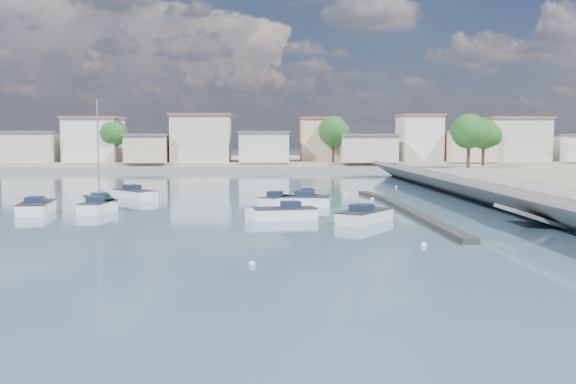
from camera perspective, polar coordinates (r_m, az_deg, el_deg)
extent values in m
plane|color=#344B68|center=(77.16, 0.89, 0.63)|extent=(400.00, 400.00, 0.00)
cube|color=slate|center=(55.01, 22.19, -0.56)|extent=(5.00, 90.00, 1.80)
cube|color=slate|center=(53.35, 17.93, -0.60)|extent=(4.17, 90.00, 2.86)
cube|color=slate|center=(45.06, 21.69, -2.34)|extent=(5.31, 3.50, 1.94)
cube|color=black|center=(48.50, 11.19, -1.85)|extent=(1.00, 26.00, 0.35)
cube|color=black|center=(62.03, 7.73, -0.34)|extent=(2.00, 8.05, 0.30)
cube|color=gray|center=(128.99, -0.39, 2.70)|extent=(160.00, 40.00, 1.40)
cube|color=slate|center=(108.04, -0.02, 2.09)|extent=(160.00, 2.50, 0.80)
cube|color=beige|center=(119.62, -21.74, 3.70)|extent=(8.00, 8.00, 5.00)
cube|color=#595960|center=(119.60, -21.78, 4.98)|extent=(8.48, 8.48, 0.35)
cube|color=silver|center=(118.60, -16.86, 4.43)|extent=(9.00, 9.00, 7.50)
cube|color=#99513D|center=(118.64, -16.91, 6.33)|extent=(9.54, 9.54, 0.35)
cube|color=beige|center=(113.56, -12.32, 3.76)|extent=(7.00, 8.00, 4.50)
cube|color=#595960|center=(113.54, -12.34, 4.98)|extent=(7.42, 8.48, 0.35)
cube|color=beige|center=(114.32, -7.70, 4.72)|extent=(10.00, 9.00, 8.00)
cube|color=#99513D|center=(114.38, -7.73, 6.81)|extent=(10.60, 9.54, 0.35)
cube|color=silver|center=(112.83, -2.16, 3.99)|extent=(8.50, 8.50, 5.00)
cube|color=#595960|center=(112.82, -2.16, 5.35)|extent=(9.01, 9.01, 0.35)
cube|color=beige|center=(116.28, 2.79, 4.64)|extent=(6.50, 7.50, 7.50)
cube|color=#99513D|center=(116.32, 2.79, 6.57)|extent=(6.89, 7.95, 0.35)
cube|color=beige|center=(113.33, 7.00, 3.84)|extent=(9.50, 9.00, 4.50)
cube|color=#595960|center=(113.30, 7.02, 5.06)|extent=(10.07, 9.54, 0.35)
cube|color=silver|center=(118.25, 11.58, 4.67)|extent=(7.00, 8.00, 8.00)
cube|color=#99513D|center=(118.31, 11.62, 6.69)|extent=(7.42, 8.48, 0.35)
cube|color=beige|center=(118.53, 15.57, 3.86)|extent=(8.00, 9.00, 5.00)
cube|color=#595960|center=(118.51, 15.60, 5.15)|extent=(8.48, 9.54, 0.35)
cube|color=beige|center=(122.50, 19.46, 4.38)|extent=(10.50, 8.50, 7.50)
cube|color=#99513D|center=(122.54, 19.51, 6.21)|extent=(11.13, 9.01, 0.35)
cylinder|color=#38281E|center=(114.77, -15.27, 3.43)|extent=(0.44, 0.44, 3.38)
sphere|color=#1B511B|center=(114.74, -15.31, 5.10)|extent=(4.80, 4.80, 4.80)
sphere|color=#1B511B|center=(113.95, -14.93, 4.99)|extent=(3.60, 3.60, 3.60)
sphere|color=#1B511B|center=(115.34, -15.63, 5.16)|extent=(3.30, 3.30, 3.30)
cylinder|color=#38281E|center=(115.11, -6.15, 3.47)|extent=(0.44, 0.44, 2.93)
sphere|color=#1B511B|center=(115.08, -6.16, 4.91)|extent=(4.16, 4.16, 4.16)
sphere|color=#1B511B|center=(114.51, -5.79, 4.82)|extent=(3.12, 3.12, 3.12)
sphere|color=#1B511B|center=(115.51, -6.48, 4.97)|extent=(2.86, 2.86, 2.86)
cylinder|color=#38281E|center=(111.53, 4.03, 3.61)|extent=(0.44, 0.44, 3.60)
sphere|color=#1B511B|center=(111.50, 4.05, 5.44)|extent=(5.12, 5.12, 5.12)
sphere|color=#1B511B|center=(110.97, 4.58, 5.32)|extent=(3.84, 3.84, 3.84)
sphere|color=#1B511B|center=(111.89, 3.61, 5.52)|extent=(3.52, 3.52, 3.52)
cylinder|color=#38281E|center=(117.32, 11.68, 3.48)|extent=(0.44, 0.44, 3.15)
sphere|color=#1B511B|center=(117.28, 11.70, 5.00)|extent=(4.48, 4.48, 4.48)
sphere|color=#1B511B|center=(116.94, 12.17, 4.89)|extent=(3.36, 3.36, 3.36)
sphere|color=#1B511B|center=(117.52, 11.32, 5.08)|extent=(3.08, 3.08, 3.08)
cylinder|color=#38281E|center=(121.24, 19.16, 3.25)|extent=(0.44, 0.44, 2.70)
sphere|color=#1B511B|center=(121.20, 19.20, 4.51)|extent=(3.84, 3.84, 3.84)
sphere|color=#1B511B|center=(121.02, 19.59, 4.41)|extent=(2.88, 2.88, 2.88)
sphere|color=#1B511B|center=(121.32, 18.87, 4.57)|extent=(2.64, 2.64, 2.64)
cylinder|color=#38281E|center=(85.02, 15.74, 3.13)|extent=(0.44, 0.44, 3.15)
sphere|color=#1B511B|center=(84.99, 15.79, 5.23)|extent=(4.48, 4.48, 4.48)
sphere|color=#1B511B|center=(84.72, 16.44, 5.07)|extent=(3.36, 3.36, 3.36)
sphere|color=#1B511B|center=(85.18, 15.25, 5.33)|extent=(3.08, 3.08, 3.08)
cylinder|color=#38281E|center=(91.99, 16.95, 3.15)|extent=(0.44, 0.44, 2.93)
sphere|color=#1B511B|center=(91.95, 17.00, 4.96)|extent=(4.16, 4.16, 4.16)
sphere|color=#1B511B|center=(91.72, 17.56, 4.82)|extent=(3.12, 3.12, 3.12)
sphere|color=#1B511B|center=(92.11, 16.54, 5.05)|extent=(2.86, 2.86, 2.86)
cube|color=white|center=(52.90, -21.46, -1.40)|extent=(2.77, 5.46, 1.00)
cube|color=white|center=(55.09, -21.02, -1.15)|extent=(2.02, 2.02, 1.00)
cube|color=#262628|center=(52.85, -21.48, -0.86)|extent=(2.81, 5.46, 0.08)
cube|color=#172438|center=(52.31, -21.59, -0.66)|extent=(1.48, 1.73, 0.48)
cube|color=white|center=(53.96, -0.95, -0.93)|extent=(3.35, 3.97, 1.00)
cube|color=white|center=(55.32, -0.07, -0.79)|extent=(1.27, 1.27, 1.00)
cube|color=#262628|center=(53.91, -0.95, -0.40)|extent=(3.37, 3.99, 0.08)
cube|color=#172438|center=(53.57, -1.17, -0.18)|extent=(1.41, 1.46, 0.48)
cube|color=white|center=(54.13, 0.88, -0.91)|extent=(5.63, 2.86, 1.00)
cube|color=white|center=(54.41, -1.55, -0.89)|extent=(2.02, 2.02, 1.00)
cube|color=#262628|center=(54.08, 0.88, -0.39)|extent=(5.64, 2.90, 0.08)
cube|color=#172438|center=(54.01, 1.45, -0.14)|extent=(1.79, 1.50, 0.48)
cube|color=white|center=(45.30, -0.32, -2.07)|extent=(4.63, 2.39, 1.00)
cube|color=white|center=(45.03, -2.69, -2.12)|extent=(1.79, 1.79, 1.00)
cube|color=#262628|center=(45.24, -0.32, -1.44)|extent=(4.63, 2.42, 0.08)
cube|color=#172438|center=(45.29, 0.23, -1.13)|extent=(1.47, 1.29, 0.48)
cube|color=white|center=(51.60, -16.53, -1.41)|extent=(2.23, 4.32, 1.00)
cube|color=white|center=(53.23, -15.80, -1.20)|extent=(1.62, 1.62, 1.00)
cube|color=#262628|center=(51.55, -16.55, -0.86)|extent=(2.26, 4.33, 0.08)
cube|color=#172438|center=(51.15, -16.73, -0.64)|extent=(1.19, 1.37, 0.48)
cube|color=white|center=(56.77, 1.65, -0.64)|extent=(2.45, 3.66, 1.00)
cube|color=white|center=(58.09, 1.06, -0.51)|extent=(1.28, 1.28, 1.00)
cube|color=#262628|center=(56.72, 1.65, -0.14)|extent=(2.47, 3.67, 0.08)
cube|color=#172438|center=(56.39, 1.79, 0.08)|extent=(1.14, 1.25, 0.48)
cube|color=white|center=(62.03, -13.46, -0.30)|extent=(4.80, 5.06, 1.00)
cube|color=white|center=(60.16, -12.40, -0.44)|extent=(1.43, 1.43, 1.00)
cube|color=#262628|center=(61.99, -13.47, 0.16)|extent=(4.83, 5.09, 0.08)
cube|color=#172438|center=(62.41, -13.71, 0.41)|extent=(1.90, 1.93, 0.48)
cube|color=white|center=(44.09, 6.85, -2.30)|extent=(4.49, 5.11, 1.00)
cube|color=white|center=(45.97, 8.07, -2.02)|extent=(1.55, 1.55, 1.00)
cube|color=#262628|center=(44.03, 6.85, -1.66)|extent=(4.53, 5.14, 0.08)
cube|color=#172438|center=(43.57, 6.56, -1.41)|extent=(1.85, 1.90, 0.48)
cube|color=white|center=(54.63, -16.40, -1.06)|extent=(4.10, 6.51, 1.00)
cube|color=white|center=(57.32, -16.71, -0.80)|extent=(1.93, 1.93, 1.00)
cube|color=#262628|center=(54.58, -16.42, -0.54)|extent=(4.14, 6.52, 0.08)
cube|color=#172438|center=(53.95, -16.35, -0.35)|extent=(1.85, 2.19, 0.48)
cylinder|color=silver|center=(54.35, -16.52, 3.66)|extent=(0.12, 0.12, 8.00)
cylinder|color=silver|center=(53.33, -16.29, 0.09)|extent=(0.92, 2.27, 0.08)
sphere|color=white|center=(35.21, 11.98, -4.64)|extent=(0.33, 0.33, 0.33)
sphere|color=white|center=(53.38, 10.43, -1.35)|extent=(0.33, 0.33, 0.33)
sphere|color=white|center=(29.40, -3.21, -6.44)|extent=(0.33, 0.33, 0.33)
sphere|color=white|center=(59.81, 7.49, -0.63)|extent=(0.33, 0.33, 0.33)
sphere|color=white|center=(63.62, 5.11, -0.28)|extent=(0.33, 0.33, 0.33)
sphere|color=white|center=(74.47, 9.62, 0.44)|extent=(0.33, 0.33, 0.33)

